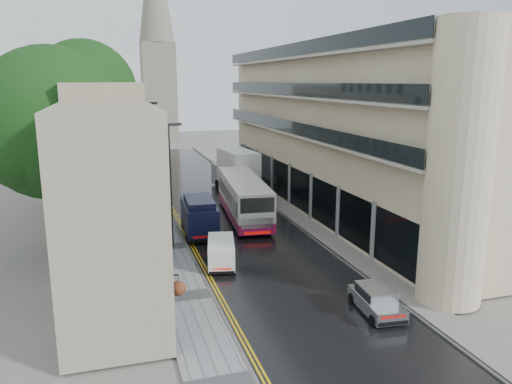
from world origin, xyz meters
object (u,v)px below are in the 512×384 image
lamp_post_near (171,187)px  silver_hatchback (374,312)px  navy_van (188,223)px  pedestrian (164,243)px  lamp_post_far (149,152)px  tree_near (56,150)px  white_lorry (231,175)px  cream_bus (234,209)px  white_van (209,260)px  tree_far (73,139)px

lamp_post_near → silver_hatchback: bearing=-72.2°
silver_hatchback → navy_van: navy_van is taller
pedestrian → lamp_post_far: (0.57, 16.01, 3.71)m
tree_near → lamp_post_far: (6.83, 13.53, -2.25)m
white_lorry → silver_hatchback: bearing=-95.5°
cream_bus → lamp_post_far: bearing=120.7°
navy_van → pedestrian: bearing=-124.8°
silver_hatchback → pedestrian: pedestrian is taller
silver_hatchback → lamp_post_near: lamp_post_near is taller
white_van → silver_hatchback: bearing=-42.8°
white_van → navy_van: navy_van is taller
cream_bus → white_lorry: white_lorry is taller
cream_bus → white_van: size_ratio=3.29×
tree_near → silver_hatchback: tree_near is taller
navy_van → lamp_post_near: size_ratio=0.67×
cream_bus → white_lorry: (2.43, 10.91, 0.56)m
tree_near → white_van: 12.11m
white_van → lamp_post_far: size_ratio=0.40×
tree_near → lamp_post_near: size_ratio=1.66×
navy_van → lamp_post_near: (-1.21, -0.96, 2.85)m
cream_bus → white_lorry: bearing=83.3°
white_lorry → lamp_post_near: (-7.56, -13.97, 2.06)m
silver_hatchback → lamp_post_far: size_ratio=0.39×
tree_near → silver_hatchback: bearing=-45.4°
cream_bus → silver_hatchback: cream_bus is taller
white_van → tree_far: bearing=125.0°
white_van → lamp_post_near: lamp_post_near is taller
tree_near → lamp_post_near: (6.99, -0.97, -2.64)m
tree_far → lamp_post_far: size_ratio=1.36×
tree_near → pedestrian: 8.99m
silver_hatchback → white_van: size_ratio=0.97×
tree_near → silver_hatchback: (14.52, -14.72, -6.25)m
white_lorry → white_van: bearing=-113.1°
tree_near → lamp_post_far: tree_near is taller
cream_bus → white_van: bearing=-108.0°
tree_near → navy_van: 9.87m
navy_van → lamp_post_far: 13.99m
navy_van → white_lorry: bearing=67.3°
cream_bus → white_van: (-3.66, -8.25, -0.82)m
tree_near → silver_hatchback: 21.60m
tree_near → pedestrian: bearing=-21.6°
silver_hatchback → lamp_post_near: bearing=123.3°
tree_far → white_lorry: (14.25, 0.00, -3.99)m
tree_far → lamp_post_far: tree_far is taller
cream_bus → pedestrian: 7.47m
silver_hatchback → lamp_post_near: 16.09m
tree_far → white_lorry: 14.80m
white_lorry → silver_hatchback: white_lorry is taller
tree_far → tree_near: bearing=-91.3°
white_lorry → navy_van: bearing=-121.5°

